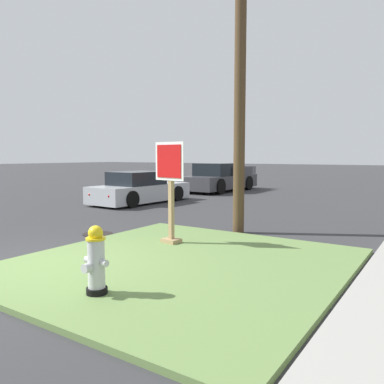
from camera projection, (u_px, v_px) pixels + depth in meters
The scene contains 8 objects.
ground_plane at pixel (38, 268), 6.38m from camera, with size 160.00×160.00×0.00m, color #333335.
grass_corner_patch at pixel (180, 264), 6.51m from camera, with size 5.19×5.50×0.08m, color #668447.
fire_hydrant at pixel (96, 262), 4.94m from camera, with size 0.38×0.34×0.90m.
stop_sign at pixel (171, 194), 7.81m from camera, with size 0.77×0.33×2.06m.
manhole_cover at pixel (97, 234), 9.13m from camera, with size 0.70×0.70×0.02m, color black.
parked_sedan_silver at pixel (140, 189), 15.21m from camera, with size 1.96×4.35×1.25m.
pickup_truck_charcoal at pixel (219, 180), 20.23m from camera, with size 2.16×5.06×1.48m.
utility_pole at pixel (240, 37), 8.88m from camera, with size 1.35×0.27×8.82m.
Camera 1 is at (5.57, -3.78, 1.86)m, focal length 35.91 mm.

